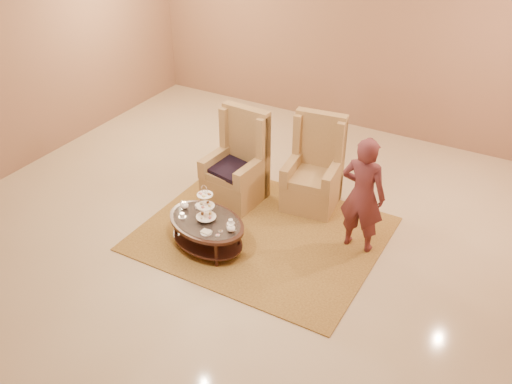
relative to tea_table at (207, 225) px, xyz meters
The scene contains 9 objects.
ground 0.56m from the tea_table, 50.82° to the left, with size 8.00×8.00×0.00m, color beige.
ceiling 0.56m from the tea_table, 50.82° to the left, with size 8.00×8.00×0.02m, color beige.
wall_back 4.58m from the tea_table, 86.28° to the left, with size 8.00×0.04×3.50m, color #9A6E54.
wall_left 3.99m from the tea_table, behind, with size 0.04×8.00×3.50m, color #9A6E54.
rug 0.82m from the tea_table, 50.45° to the left, with size 3.05×2.54×0.02m.
tea_table is the anchor object (origin of this frame).
armchair_left 1.24m from the tea_table, 102.08° to the left, with size 0.78×0.80×1.35m.
armchair_right 1.79m from the tea_table, 65.64° to the left, with size 0.80×0.82×1.33m.
person 1.98m from the tea_table, 29.71° to the left, with size 0.58×0.39×1.57m.
Camera 1 is at (3.16, -5.14, 4.53)m, focal length 40.00 mm.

